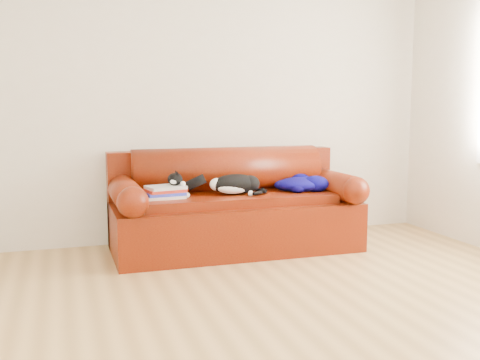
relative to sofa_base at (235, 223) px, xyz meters
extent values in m
plane|color=olive|center=(-0.16, -1.49, -0.24)|extent=(4.50, 4.50, 0.00)
cube|color=beige|center=(-0.16, 0.51, 1.06)|extent=(4.50, 0.02, 2.60)
cube|color=#380402|center=(0.00, 0.01, -0.03)|extent=(2.10, 0.90, 0.42)
cube|color=#380402|center=(0.00, -0.04, 0.21)|extent=(1.66, 0.62, 0.10)
cylinder|color=black|center=(-0.93, -0.32, -0.21)|extent=(0.06, 0.06, 0.05)
cylinder|color=black|center=(0.93, -0.32, -0.21)|extent=(0.06, 0.06, 0.05)
cylinder|color=black|center=(-0.93, 0.34, -0.21)|extent=(0.06, 0.06, 0.05)
cylinder|color=black|center=(0.93, 0.34, -0.21)|extent=(0.06, 0.06, 0.05)
cube|color=#380402|center=(0.00, 0.37, 0.19)|extent=(2.10, 0.18, 0.85)
cylinder|color=#380402|center=(0.00, 0.26, 0.44)|extent=(1.70, 0.40, 0.40)
cylinder|color=#380402|center=(-0.93, 0.01, 0.30)|extent=(0.24, 0.88, 0.24)
sphere|color=#380402|center=(-0.93, -0.43, 0.30)|extent=(0.24, 0.24, 0.24)
cylinder|color=#380402|center=(0.93, 0.01, 0.30)|extent=(0.24, 0.88, 0.24)
sphere|color=#380402|center=(0.93, -0.43, 0.30)|extent=(0.24, 0.24, 0.24)
cube|color=beige|center=(-0.63, -0.07, 0.28)|extent=(0.34, 0.27, 0.02)
cube|color=white|center=(-0.63, -0.07, 0.28)|extent=(0.32, 0.25, 0.02)
cube|color=#212BB3|center=(-0.63, -0.07, 0.30)|extent=(0.34, 0.27, 0.02)
cube|color=white|center=(-0.63, -0.07, 0.30)|extent=(0.32, 0.26, 0.02)
cube|color=#AA2313|center=(-0.63, -0.07, 0.33)|extent=(0.34, 0.28, 0.02)
cube|color=white|center=(-0.63, -0.07, 0.33)|extent=(0.32, 0.27, 0.02)
cube|color=silver|center=(-0.63, -0.07, 0.35)|extent=(0.34, 0.28, 0.02)
cube|color=white|center=(-0.63, -0.07, 0.35)|extent=(0.32, 0.27, 0.02)
ellipsoid|color=black|center=(-0.01, -0.06, 0.35)|extent=(0.45, 0.30, 0.17)
ellipsoid|color=white|center=(-0.04, -0.10, 0.32)|extent=(0.31, 0.18, 0.11)
ellipsoid|color=white|center=(-0.18, -0.06, 0.35)|extent=(0.14, 0.13, 0.11)
ellipsoid|color=black|center=(0.11, -0.07, 0.34)|extent=(0.20, 0.20, 0.15)
ellipsoid|color=black|center=(-0.28, -0.01, 0.40)|extent=(0.14, 0.13, 0.11)
ellipsoid|color=white|center=(-0.30, -0.05, 0.39)|extent=(0.07, 0.06, 0.04)
sphere|color=#BF7272|center=(-0.31, -0.05, 0.39)|extent=(0.01, 0.01, 0.01)
cone|color=black|center=(-0.27, -0.04, 0.45)|extent=(0.05, 0.05, 0.05)
cone|color=black|center=(-0.26, 0.02, 0.45)|extent=(0.05, 0.05, 0.05)
cylinder|color=black|center=(0.20, -0.11, 0.29)|extent=(0.07, 0.15, 0.04)
sphere|color=white|center=(-0.22, -0.07, 0.28)|extent=(0.04, 0.04, 0.04)
sphere|color=white|center=(0.08, -0.18, 0.28)|extent=(0.04, 0.04, 0.04)
ellipsoid|color=#08023E|center=(0.59, -0.05, 0.33)|extent=(0.44, 0.40, 0.13)
ellipsoid|color=#08023E|center=(0.71, -0.12, 0.34)|extent=(0.27, 0.24, 0.15)
ellipsoid|color=#08023E|center=(0.50, 0.03, 0.31)|extent=(0.27, 0.30, 0.10)
ellipsoid|color=#08023E|center=(0.64, 0.06, 0.34)|extent=(0.22, 0.18, 0.15)
ellipsoid|color=#08023E|center=(0.53, -0.14, 0.31)|extent=(0.17, 0.18, 0.09)
ellipsoid|color=silver|center=(0.64, -0.13, 0.34)|extent=(0.18, 0.09, 0.04)
camera|label=1|loc=(-1.43, -4.58, 1.02)|focal=42.00mm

